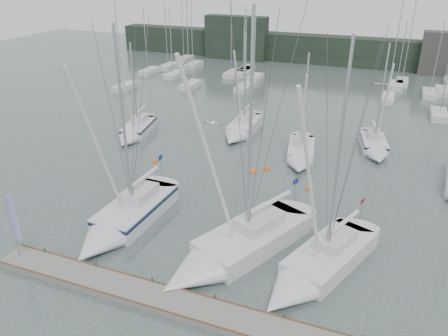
# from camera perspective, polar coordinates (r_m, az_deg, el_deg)

# --- Properties ---
(ground) EXTENTS (160.00, 160.00, 0.00)m
(ground) POSITION_cam_1_polar(r_m,az_deg,el_deg) (29.29, -1.78, -11.32)
(ground) COLOR #414E4C
(ground) RESTS_ON ground
(dock) EXTENTS (24.00, 2.00, 0.40)m
(dock) POSITION_cam_1_polar(r_m,az_deg,el_deg) (25.72, -6.35, -17.15)
(dock) COLOR slate
(dock) RESTS_ON ground
(far_treeline) EXTENTS (90.00, 4.00, 5.00)m
(far_treeline) POSITION_cam_1_polar(r_m,az_deg,el_deg) (85.35, 15.23, 14.54)
(far_treeline) COLOR black
(far_treeline) RESTS_ON ground
(far_building_left) EXTENTS (12.00, 3.00, 8.00)m
(far_building_left) POSITION_cam_1_polar(r_m,az_deg,el_deg) (87.67, 1.60, 16.65)
(far_building_left) COLOR black
(far_building_left) RESTS_ON ground
(mast_forest) EXTENTS (55.47, 26.89, 14.85)m
(mast_forest) POSITION_cam_1_polar(r_m,az_deg,el_deg) (70.28, 10.49, 11.07)
(mast_forest) COLOR silver
(mast_forest) RESTS_ON ground
(sailboat_near_left) EXTENTS (3.56, 10.78, 15.20)m
(sailboat_near_left) POSITION_cam_1_polar(r_m,az_deg,el_deg) (32.23, -13.27, -6.88)
(sailboat_near_left) COLOR silver
(sailboat_near_left) RESTS_ON ground
(sailboat_near_center) EXTENTS (8.15, 12.12, 16.77)m
(sailboat_near_center) POSITION_cam_1_polar(r_m,az_deg,el_deg) (28.42, 0.21, -11.09)
(sailboat_near_center) COLOR silver
(sailboat_near_center) RESTS_ON ground
(sailboat_near_right) EXTENTS (6.47, 10.49, 15.34)m
(sailboat_near_right) POSITION_cam_1_polar(r_m,az_deg,el_deg) (27.58, 11.35, -13.13)
(sailboat_near_right) COLOR silver
(sailboat_near_right) RESTS_ON ground
(sailboat_mid_a) EXTENTS (3.86, 8.09, 10.73)m
(sailboat_mid_a) POSITION_cam_1_polar(r_m,az_deg,el_deg) (48.77, -11.60, 4.63)
(sailboat_mid_a) COLOR silver
(sailboat_mid_a) RESTS_ON ground
(sailboat_mid_b) EXTENTS (2.64, 8.40, 11.70)m
(sailboat_mid_b) POSITION_cam_1_polar(r_m,az_deg,el_deg) (48.32, 2.19, 4.95)
(sailboat_mid_b) COLOR silver
(sailboat_mid_b) RESTS_ON ground
(sailboat_mid_c) EXTENTS (3.66, 7.76, 10.88)m
(sailboat_mid_c) POSITION_cam_1_polar(r_m,az_deg,el_deg) (42.53, 9.96, 1.60)
(sailboat_mid_c) COLOR silver
(sailboat_mid_c) RESTS_ON ground
(sailboat_mid_d) EXTENTS (3.70, 7.38, 11.42)m
(sailboat_mid_d) POSITION_cam_1_polar(r_m,az_deg,el_deg) (46.34, 19.12, 2.53)
(sailboat_mid_d) COLOR silver
(sailboat_mid_d) RESTS_ON ground
(buoy_a) EXTENTS (0.70, 0.70, 0.70)m
(buoy_a) POSITION_cam_1_polar(r_m,az_deg,el_deg) (40.05, 3.80, -0.53)
(buoy_a) COLOR #E45614
(buoy_a) RESTS_ON ground
(buoy_b) EXTENTS (0.58, 0.58, 0.58)m
(buoy_b) POSITION_cam_1_polar(r_m,az_deg,el_deg) (37.72, 11.00, -2.72)
(buoy_b) COLOR #E45614
(buoy_b) RESTS_ON ground
(buoy_c) EXTENTS (0.52, 0.52, 0.52)m
(buoy_c) POSITION_cam_1_polar(r_m,az_deg,el_deg) (42.52, -9.07, 0.81)
(buoy_c) COLOR #E45614
(buoy_c) RESTS_ON ground
(dock_banner) EXTENTS (0.69, 0.17, 4.60)m
(dock_banner) POSITION_cam_1_polar(r_m,az_deg,el_deg) (29.88, -25.83, -6.23)
(dock_banner) COLOR #A1A4A9
(dock_banner) RESTS_ON dock
(seagull) EXTENTS (1.09, 0.48, 0.22)m
(seagull) POSITION_cam_1_polar(r_m,az_deg,el_deg) (27.45, -1.45, 5.93)
(seagull) COLOR white
(seagull) RESTS_ON ground
(buoy_d) EXTENTS (0.59, 0.59, 0.59)m
(buoy_d) POSITION_cam_1_polar(r_m,az_deg,el_deg) (40.64, 5.61, -0.20)
(buoy_d) COLOR #E45614
(buoy_d) RESTS_ON ground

